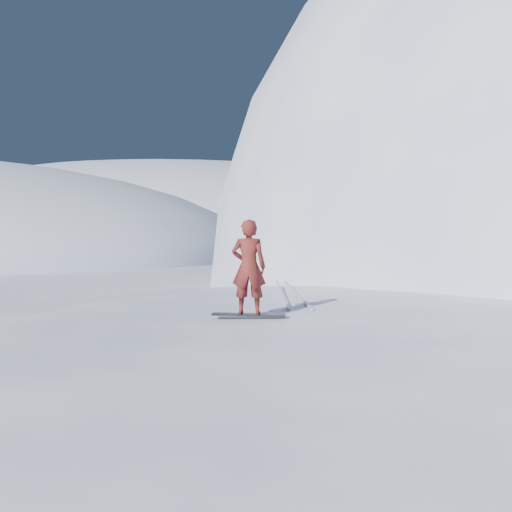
{
  "coord_description": "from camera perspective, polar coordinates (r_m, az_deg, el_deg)",
  "views": [
    {
      "loc": [
        -0.34,
        -10.03,
        4.13
      ],
      "look_at": [
        -2.04,
        1.82,
        3.5
      ],
      "focal_mm": 40.0,
      "sensor_mm": 36.0,
      "label": 1
    }
  ],
  "objects": [
    {
      "name": "ground",
      "position": [
        10.85,
        9.91,
        -19.4
      ],
      "size": [
        400.0,
        400.0,
        0.0
      ],
      "primitive_type": "plane",
      "color": "white",
      "rests_on": "ground"
    },
    {
      "name": "near_ridge",
      "position": [
        13.73,
        13.84,
        -14.58
      ],
      "size": [
        36.0,
        28.0,
        4.8
      ],
      "primitive_type": "ellipsoid",
      "color": "white",
      "rests_on": "ground"
    },
    {
      "name": "far_ridge_c",
      "position": [
        126.48,
        -10.09,
        1.08
      ],
      "size": [
        140.0,
        90.0,
        36.0
      ],
      "primitive_type": "ellipsoid",
      "color": "white",
      "rests_on": "ground"
    },
    {
      "name": "wind_bumps",
      "position": [
        12.83,
        7.03,
        -15.78
      ],
      "size": [
        16.0,
        14.4,
        1.0
      ],
      "color": "white",
      "rests_on": "ground"
    },
    {
      "name": "snowboard",
      "position": [
        11.12,
        -0.74,
        -5.88
      ],
      "size": [
        1.45,
        0.33,
        0.02
      ],
      "primitive_type": "cube",
      "rotation": [
        0.0,
        0.0,
        0.04
      ],
      "color": "black",
      "rests_on": "near_ridge"
    },
    {
      "name": "snowboarder",
      "position": [
        11.01,
        -0.74,
        -1.09
      ],
      "size": [
        0.69,
        0.47,
        1.84
      ],
      "primitive_type": "imported",
      "rotation": [
        0.0,
        0.0,
        3.18
      ],
      "color": "maroon",
      "rests_on": "snowboard"
    },
    {
      "name": "board_tracks",
      "position": [
        14.83,
        3.31,
        -3.61
      ],
      "size": [
        1.43,
        5.94,
        0.04
      ],
      "color": "silver",
      "rests_on": "ground"
    }
  ]
}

